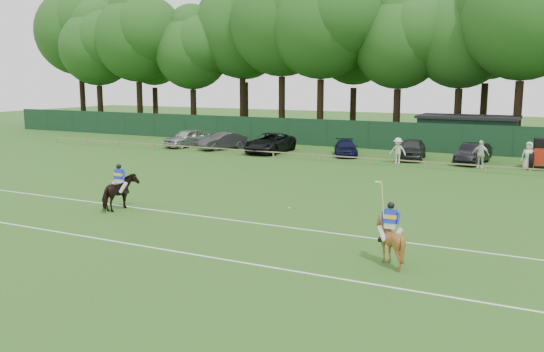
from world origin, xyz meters
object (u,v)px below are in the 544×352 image
Objects in this scene: estate_black at (473,153)px; polo_ball at (289,208)px; sedan_grey at (223,141)px; spectator_mid at (481,154)px; utility_shed at (468,133)px; sedan_silver at (187,138)px; hatch_grey at (412,149)px; horse_chestnut at (390,241)px; tractor at (542,154)px; suv_black at (270,143)px; horse_dark at (120,193)px; sedan_navy at (346,148)px; spectator_left at (398,151)px; spectator_right at (529,156)px.

polo_ball is (-5.77, -19.72, -0.71)m from estate_black.
sedan_grey is 2.28× the size of spectator_mid.
sedan_grey is 0.54× the size of utility_shed.
hatch_grey is at bearing 17.31° from sedan_silver.
horse_chestnut is 0.57× the size of tractor.
sedan_silver is at bearing 176.88° from suv_black.
horse_dark is 1.01× the size of spectator_mid.
estate_black is at bearing -21.85° from sedan_navy.
sedan_grey is at bearing 11.57° from sedan_silver.
suv_black is 20.99m from tractor.
sedan_navy is at bearing 16.95° from sedan_silver.
polo_ball is (-1.18, -19.90, -0.76)m from hatch_grey.
estate_black is at bearing -9.70° from hatch_grey.
tractor is at bearing -24.43° from sedan_navy.
utility_shed reaches higher than spectator_left.
sedan_navy is 2.26× the size of spectator_left.
horse_chestnut is 35.78m from sedan_silver.
spectator_left is 5.80m from spectator_mid.
sedan_silver is 53.01× the size of polo_ball.
sedan_silver is at bearing -46.22° from horse_chestnut.
spectator_mid reaches higher than spectator_left.
horse_dark is at bearing -109.69° from utility_shed.
tractor is at bearing 48.87° from spectator_right.
sedan_grey is at bearing -50.72° from horse_chestnut.
horse_chestnut is 23.63m from spectator_mid.
horse_dark is 25.51m from spectator_mid.
suv_black is at bearing 172.90° from tractor.
spectator_right reaches higher than horse_chestnut.
sedan_grey is 21.89m from spectator_mid.
horse_dark is 22.61m from spectator_left.
sedan_silver is 1.70× the size of tractor.
polo_ball is (-0.76, -17.29, -0.91)m from spectator_left.
horse_chestnut is 17.89× the size of polo_ball.
polo_ball is 21.83m from tractor.
horse_dark is 23.58m from sedan_navy.
hatch_grey is at bearing 166.62° from tractor.
hatch_grey is at bearing 86.60° from polo_ball.
hatch_grey reaches higher than estate_black.
polo_ball is 28.16m from utility_shed.
spectator_right reaches higher than horse_dark.
spectator_left reaches higher than polo_ball.
spectator_left is at bearing -168.17° from spectator_right.
sedan_silver is 20.43m from hatch_grey.
polo_ball is (19.22, -18.73, -0.77)m from sedan_silver.
hatch_grey is at bearing -174.38° from estate_black.
spectator_left is 0.68× the size of tractor.
tractor reaches higher than horse_chestnut.
horse_chestnut reaches higher than sedan_grey.
horse_chestnut reaches higher than polo_ball.
tractor reaches higher than estate_black.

